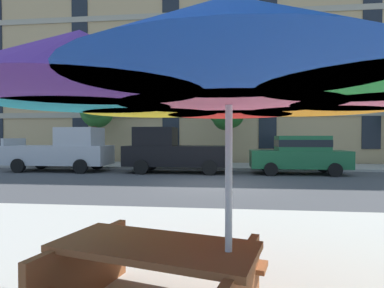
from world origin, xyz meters
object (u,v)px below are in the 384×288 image
at_px(pickup_silver, 64,151).
at_px(patio_umbrella, 229,82).
at_px(pickup_black, 173,151).
at_px(street_tree_left, 95,110).
at_px(street_tree_middle, 226,114).
at_px(sedan_green, 300,154).
at_px(picnic_table, 154,275).

xyz_separation_m(pickup_silver, patio_umbrella, (8.29, -12.70, 1.14)).
relative_size(pickup_black, patio_umbrella, 1.31).
distance_m(pickup_silver, pickup_black, 5.62).
relative_size(street_tree_left, patio_umbrella, 1.13).
distance_m(street_tree_middle, patio_umbrella, 15.75).
relative_size(sedan_green, picnic_table, 2.08).
distance_m(pickup_silver, sedan_green, 11.56).
bearing_deg(street_tree_middle, patio_umbrella, -89.44).
bearing_deg(sedan_green, pickup_silver, 180.00).
height_order(street_tree_left, street_tree_middle, street_tree_left).
distance_m(pickup_silver, street_tree_middle, 8.90).
bearing_deg(picnic_table, street_tree_middle, 88.15).
xyz_separation_m(street_tree_middle, patio_umbrella, (0.15, -15.72, -0.86)).
bearing_deg(picnic_table, pickup_black, 99.09).
height_order(pickup_black, street_tree_middle, street_tree_middle).
relative_size(sedan_green, street_tree_middle, 1.08).
distance_m(pickup_silver, street_tree_left, 4.29).
xyz_separation_m(street_tree_middle, picnic_table, (-0.50, -15.60, -2.54)).
bearing_deg(street_tree_left, pickup_silver, -92.39).
height_order(pickup_black, patio_umbrella, patio_umbrella).
xyz_separation_m(street_tree_left, street_tree_middle, (7.98, -0.55, -0.38)).
bearing_deg(street_tree_middle, pickup_silver, -159.62).
bearing_deg(street_tree_middle, street_tree_left, 176.07).
height_order(pickup_silver, patio_umbrella, patio_umbrella).
height_order(street_tree_left, patio_umbrella, street_tree_left).
distance_m(patio_umbrella, picnic_table, 1.81).
height_order(pickup_silver, picnic_table, pickup_silver).
bearing_deg(patio_umbrella, street_tree_left, 116.58).
height_order(street_tree_middle, patio_umbrella, street_tree_middle).
relative_size(pickup_black, street_tree_middle, 1.25).
relative_size(pickup_silver, picnic_table, 2.41).
distance_m(street_tree_middle, picnic_table, 15.81).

